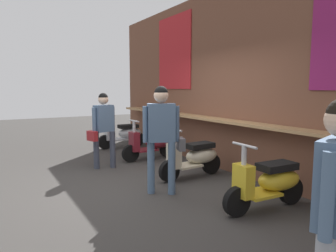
% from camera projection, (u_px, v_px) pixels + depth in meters
% --- Properties ---
extents(ground_plane, '(27.75, 27.75, 0.00)m').
position_uv_depth(ground_plane, '(145.00, 186.00, 5.36)').
color(ground_plane, '#383533').
extents(market_stall_facade, '(9.91, 0.61, 3.71)m').
position_uv_depth(market_stall_facade, '(235.00, 80.00, 6.14)').
color(market_stall_facade, brown).
rests_on(market_stall_facade, ground_plane).
extents(scooter_silver, '(0.46, 1.40, 0.97)m').
position_uv_depth(scooter_silver, '(124.00, 134.00, 8.86)').
color(scooter_silver, '#B2B5BA').
rests_on(scooter_silver, ground_plane).
extents(scooter_maroon, '(0.46, 1.40, 0.97)m').
position_uv_depth(scooter_maroon, '(153.00, 143.00, 7.36)').
color(scooter_maroon, maroon).
rests_on(scooter_maroon, ground_plane).
extents(scooter_cream, '(0.47, 1.40, 0.97)m').
position_uv_depth(scooter_cream, '(195.00, 157.00, 5.88)').
color(scooter_cream, beige).
rests_on(scooter_cream, ground_plane).
extents(scooter_yellow, '(0.48, 1.40, 0.97)m').
position_uv_depth(scooter_yellow, '(270.00, 182.00, 4.32)').
color(scooter_yellow, gold).
rests_on(scooter_yellow, ground_plane).
extents(shopper_with_handbag, '(0.40, 0.64, 1.59)m').
position_uv_depth(shopper_with_handbag, '(103.00, 123.00, 6.46)').
color(shopper_with_handbag, '#383D4C').
rests_on(shopper_with_handbag, ground_plane).
extents(shopper_browsing, '(0.40, 0.68, 1.73)m').
position_uv_depth(shopper_browsing, '(162.00, 128.00, 4.87)').
color(shopper_browsing, slate).
rests_on(shopper_browsing, ground_plane).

